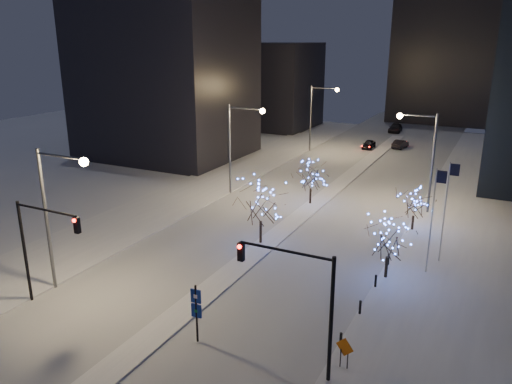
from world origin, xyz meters
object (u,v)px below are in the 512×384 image
Objects in this scene: traffic_signal_east at (302,292)px; car_far at (395,128)px; traffic_signal_west at (39,238)px; car_mid at (400,144)px; street_lamp_w_near at (55,202)px; construction_sign at (345,350)px; street_lamp_w_far at (317,109)px; holiday_tree_plaza_near at (389,239)px; street_lamp_w_mid at (238,138)px; holiday_tree_median_far at (311,176)px; wayfinding_sign at (196,308)px; car_near at (369,144)px; holiday_tree_median_near at (261,202)px; street_lamp_east at (424,150)px; holiday_tree_plaza_far at (415,203)px.

traffic_signal_east is 1.35× the size of car_far.
traffic_signal_west reaches higher than car_mid.
street_lamp_w_near is at bearing 176.79° from traffic_signal_east.
street_lamp_w_far is at bearing 129.78° from construction_sign.
holiday_tree_plaza_near is at bearing -82.20° from car_far.
street_lamp_w_near reaches higher than car_mid.
holiday_tree_median_far is at bearing 2.26° from street_lamp_w_mid.
traffic_signal_west reaches higher than wayfinding_sign.
car_near is (6.76, 5.79, -5.83)m from street_lamp_w_far.
holiday_tree_median_far is at bearing 90.00° from holiday_tree_median_near.
wayfinding_sign is (-7.93, -12.83, -0.92)m from holiday_tree_plaza_near.
wayfinding_sign reaches higher than construction_sign.
wayfinding_sign is at bearing -77.28° from street_lamp_w_far.
holiday_tree_median_far is (1.68, -30.46, 2.41)m from car_near.
wayfinding_sign is at bearing -66.12° from street_lamp_w_mid.
street_lamp_east is 2.13× the size of holiday_tree_plaza_near.
street_lamp_w_mid is 48.44m from car_far.
traffic_signal_east is 6.86m from wayfinding_sign.
traffic_signal_east is 74.37m from car_far.
holiday_tree_median_near is (-10.58, -14.51, -2.71)m from street_lamp_east.
street_lamp_w_near is 2.70m from traffic_signal_west.
holiday_tree_plaza_far is at bearing 90.00° from holiday_tree_plaza_near.
car_near is 0.95× the size of car_mid.
street_lamp_w_far reaches higher than holiday_tree_plaza_far.
traffic_signal_west is at bearing -106.20° from holiday_tree_median_far.
street_lamp_east is 35.30m from traffic_signal_west.
street_lamp_east is (19.02, 28.00, -0.05)m from street_lamp_w_near.
car_near is 1.08× the size of wayfinding_sign.
traffic_signal_east is 1.49× the size of holiday_tree_plaza_near.
holiday_tree_plaza_far is (0.00, 10.62, -0.51)m from holiday_tree_plaza_near.
wayfinding_sign reaches higher than car_near.
wayfinding_sign is (11.01, 1.00, -2.54)m from traffic_signal_west.
street_lamp_east is 2.55× the size of holiday_tree_plaza_far.
holiday_tree_median_near is at bearing 123.07° from traffic_signal_east.
holiday_tree_plaza_near is at bearing -74.80° from car_near.
traffic_signal_west is 3.88× the size of construction_sign.
traffic_signal_east is 59.77m from car_mid.
street_lamp_w_mid is 1.43× the size of traffic_signal_west.
car_far is at bearing 81.10° from street_lamp_w_mid.
car_far is at bearing 103.48° from holiday_tree_plaza_far.
street_lamp_w_mid is at bearing 80.44° from car_mid.
car_near is 30.60m from holiday_tree_median_far.
street_lamp_w_near reaches higher than holiday_tree_plaza_far.
traffic_signal_east is at bearing -56.93° from holiday_tree_median_near.
car_near is at bearing 83.82° from traffic_signal_west.
street_lamp_w_near is 1.43× the size of traffic_signal_west.
traffic_signal_west reaches higher than holiday_tree_plaza_near.
street_lamp_w_far is (0.00, 50.00, 0.00)m from street_lamp_w_near.
car_mid is 1.05× the size of holiday_tree_plaza_far.
street_lamp_east is 16.51m from holiday_tree_plaza_near.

